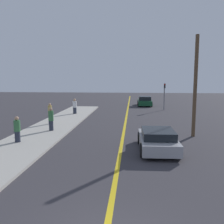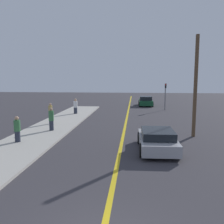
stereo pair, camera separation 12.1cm
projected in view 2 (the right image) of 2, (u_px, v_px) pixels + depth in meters
The scene contains 10 objects.
road_center_line at pixel (126, 120), 23.32m from camera, with size 0.20×60.00×0.01m.
sidewalk_left at pixel (52, 127), 19.69m from camera, with size 3.52×27.61×0.13m.
car_near_right_lane at pixel (157, 140), 13.59m from camera, with size 2.11×4.15×1.18m.
car_ahead_center at pixel (146, 101), 35.02m from camera, with size 1.99×4.01×1.34m.
pedestrian_near_curb at pixel (17, 129), 14.88m from camera, with size 0.38×0.38×1.56m.
pedestrian_mid_group at pixel (51, 119), 18.11m from camera, with size 0.37×0.37×1.67m.
pedestrian_far_standing at pixel (51, 113), 20.63m from camera, with size 0.32×0.32×1.74m.
pedestrian_by_sign at pixel (75, 106), 26.52m from camera, with size 0.43×0.43×1.61m.
traffic_light at pixel (165, 93), 30.10m from camera, with size 0.18×0.40×3.24m.
utility_pole at pixel (195, 87), 16.45m from camera, with size 0.24×0.24×6.72m.
Camera 2 is at (0.77, -5.02, 3.98)m, focal length 40.00 mm.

